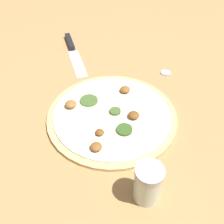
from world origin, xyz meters
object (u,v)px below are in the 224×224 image
object	(u,v)px
knife	(72,48)
spice_jar	(148,184)
pizza	(112,115)
loose_cap	(166,72)

from	to	relation	value
knife	spice_jar	distance (m)	0.67
pizza	loose_cap	bearing A→B (deg)	107.29
pizza	knife	xyz separation A→B (m)	(-0.40, 0.06, -0.00)
knife	pizza	bearing A→B (deg)	5.58
pizza	knife	distance (m)	0.41
knife	loose_cap	size ratio (longest dim) A/B	8.10
spice_jar	loose_cap	world-z (taller)	spice_jar
knife	loose_cap	xyz separation A→B (m)	(0.32, 0.21, -0.00)
pizza	loose_cap	xyz separation A→B (m)	(-0.09, 0.28, -0.00)
loose_cap	spice_jar	bearing A→B (deg)	-45.40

